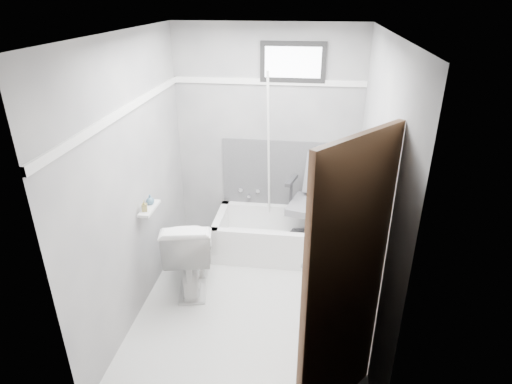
% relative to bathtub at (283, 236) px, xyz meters
% --- Properties ---
extents(floor, '(2.60, 2.60, 0.00)m').
position_rel_bathtub_xyz_m(floor, '(-0.23, -0.93, -0.21)').
color(floor, silver).
rests_on(floor, ground).
extents(ceiling, '(2.60, 2.60, 0.00)m').
position_rel_bathtub_xyz_m(ceiling, '(-0.23, -0.93, 2.19)').
color(ceiling, silver).
rests_on(ceiling, floor).
extents(wall_back, '(2.00, 0.02, 2.40)m').
position_rel_bathtub_xyz_m(wall_back, '(-0.23, 0.37, 0.99)').
color(wall_back, slate).
rests_on(wall_back, floor).
extents(wall_front, '(2.00, 0.02, 2.40)m').
position_rel_bathtub_xyz_m(wall_front, '(-0.23, -2.23, 0.99)').
color(wall_front, slate).
rests_on(wall_front, floor).
extents(wall_left, '(0.02, 2.60, 2.40)m').
position_rel_bathtub_xyz_m(wall_left, '(-1.23, -0.93, 0.99)').
color(wall_left, slate).
rests_on(wall_left, floor).
extents(wall_right, '(0.02, 2.60, 2.40)m').
position_rel_bathtub_xyz_m(wall_right, '(0.77, -0.93, 0.99)').
color(wall_right, slate).
rests_on(wall_right, floor).
extents(bathtub, '(1.50, 0.70, 0.42)m').
position_rel_bathtub_xyz_m(bathtub, '(0.00, 0.00, 0.00)').
color(bathtub, white).
rests_on(bathtub, floor).
extents(office_chair, '(0.74, 0.74, 1.05)m').
position_rel_bathtub_xyz_m(office_chair, '(0.32, 0.05, 0.43)').
color(office_chair, slate).
rests_on(office_chair, bathtub).
extents(toilet, '(0.59, 0.87, 0.79)m').
position_rel_bathtub_xyz_m(toilet, '(-0.85, -0.71, 0.18)').
color(toilet, white).
rests_on(toilet, floor).
extents(door, '(0.78, 0.78, 2.00)m').
position_rel_bathtub_xyz_m(door, '(0.75, -2.21, 0.79)').
color(door, brown).
rests_on(door, floor).
extents(window, '(0.66, 0.04, 0.40)m').
position_rel_bathtub_xyz_m(window, '(0.02, 0.36, 1.81)').
color(window, black).
rests_on(window, wall_back).
extents(backerboard, '(1.50, 0.02, 0.78)m').
position_rel_bathtub_xyz_m(backerboard, '(0.02, 0.36, 0.59)').
color(backerboard, '#4C4C4F').
rests_on(backerboard, wall_back).
extents(trim_back, '(2.00, 0.02, 0.06)m').
position_rel_bathtub_xyz_m(trim_back, '(-0.23, 0.36, 1.61)').
color(trim_back, white).
rests_on(trim_back, wall_back).
extents(trim_left, '(0.02, 2.60, 0.06)m').
position_rel_bathtub_xyz_m(trim_left, '(-1.22, -0.93, 1.61)').
color(trim_left, white).
rests_on(trim_left, wall_left).
extents(pole, '(0.02, 0.43, 1.91)m').
position_rel_bathtub_xyz_m(pole, '(-0.19, 0.13, 0.84)').
color(pole, white).
rests_on(pole, bathtub).
extents(shelf, '(0.10, 0.32, 0.02)m').
position_rel_bathtub_xyz_m(shelf, '(-1.16, -0.84, 0.69)').
color(shelf, silver).
rests_on(shelf, wall_left).
extents(soap_bottle_a, '(0.06, 0.06, 0.10)m').
position_rel_bathtub_xyz_m(soap_bottle_a, '(-1.17, -0.92, 0.76)').
color(soap_bottle_a, olive).
rests_on(soap_bottle_a, shelf).
extents(soap_bottle_b, '(0.10, 0.10, 0.10)m').
position_rel_bathtub_xyz_m(soap_bottle_b, '(-1.17, -0.78, 0.75)').
color(soap_bottle_b, '#45677F').
rests_on(soap_bottle_b, shelf).
extents(faucet, '(0.26, 0.10, 0.16)m').
position_rel_bathtub_xyz_m(faucet, '(-0.43, 0.34, 0.34)').
color(faucet, silver).
rests_on(faucet, wall_back).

